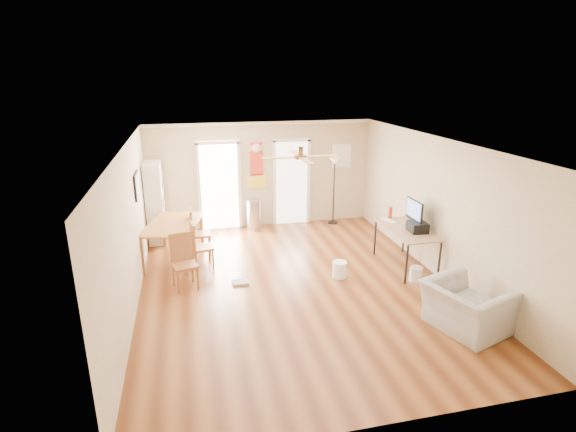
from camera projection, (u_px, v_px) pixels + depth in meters
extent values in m
plane|color=brown|center=(295.00, 286.00, 8.13)|extent=(7.00, 7.00, 0.00)
cube|color=red|center=(257.00, 165.00, 10.85)|extent=(0.46, 0.03, 1.10)
cube|color=white|center=(341.00, 156.00, 11.26)|extent=(0.50, 0.04, 0.60)
cube|color=black|center=(137.00, 185.00, 8.32)|extent=(0.04, 0.66, 0.48)
cylinder|color=#B5B6B8|center=(254.00, 215.00, 10.94)|extent=(0.36, 0.36, 0.74)
cube|color=white|center=(389.00, 220.00, 9.17)|extent=(0.24, 0.41, 0.01)
cube|color=black|center=(417.00, 227.00, 8.52)|extent=(0.35, 0.40, 0.19)
cylinder|color=red|center=(390.00, 213.00, 9.30)|extent=(0.10, 0.10, 0.25)
cylinder|color=white|center=(340.00, 269.00, 8.43)|extent=(0.31, 0.31, 0.31)
cylinder|color=silver|center=(416.00, 274.00, 8.28)|extent=(0.27, 0.27, 0.28)
cube|color=#9D9C98|center=(240.00, 282.00, 8.21)|extent=(0.30, 0.24, 0.04)
imported|color=#A8A7A2|center=(466.00, 307.00, 6.65)|extent=(1.26, 1.36, 0.73)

